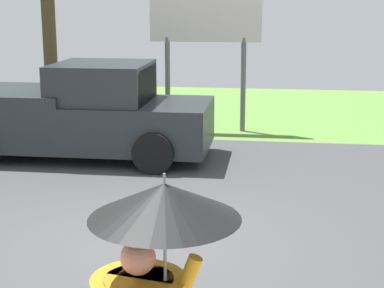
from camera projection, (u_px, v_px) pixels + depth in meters
ground_plane at (188, 181)px, 10.91m from camera, size 40.00×22.00×0.20m
pickup_truck at (80, 114)px, 12.20m from camera, size 5.20×2.28×1.88m
roadside_billboard at (205, 22)px, 14.24m from camera, size 2.60×0.12×3.50m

